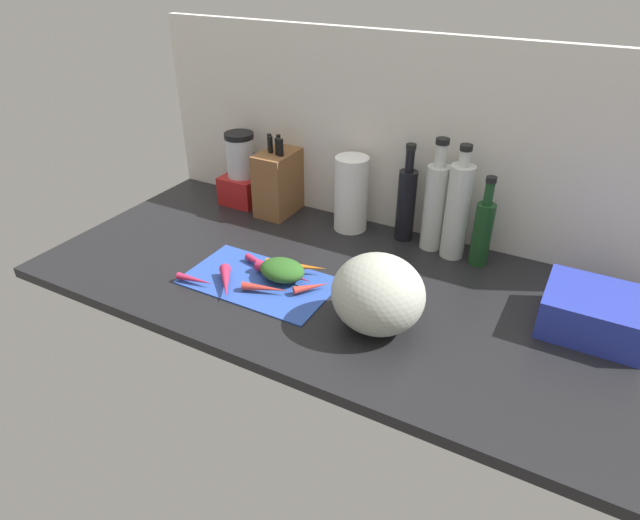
% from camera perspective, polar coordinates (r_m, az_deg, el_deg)
% --- Properties ---
extents(ground_plane, '(1.70, 0.80, 0.03)m').
position_cam_1_polar(ground_plane, '(1.52, 1.90, -2.48)').
color(ground_plane, black).
extents(wall_back, '(1.70, 0.03, 0.60)m').
position_cam_1_polar(wall_back, '(1.71, 8.12, 12.79)').
color(wall_back, silver).
rests_on(wall_back, ground_plane).
extents(cutting_board, '(0.41, 0.24, 0.01)m').
position_cam_1_polar(cutting_board, '(1.51, -6.44, -2.17)').
color(cutting_board, '#2D51B7').
rests_on(cutting_board, ground_plane).
extents(carrot_0, '(0.11, 0.13, 0.03)m').
position_cam_1_polar(carrot_0, '(1.48, -9.91, -2.26)').
color(carrot_0, '#B2264C').
rests_on(carrot_0, cutting_board).
extents(carrot_1, '(0.08, 0.09, 0.02)m').
position_cam_1_polar(carrot_1, '(1.44, -0.89, -2.86)').
color(carrot_1, red).
rests_on(carrot_1, cutting_board).
extents(carrot_2, '(0.17, 0.07, 0.02)m').
position_cam_1_polar(carrot_2, '(1.54, -5.71, -0.75)').
color(carrot_2, '#B2264C').
rests_on(carrot_2, cutting_board).
extents(carrot_3, '(0.18, 0.04, 0.03)m').
position_cam_1_polar(carrot_3, '(1.50, -3.84, -1.40)').
color(carrot_3, '#B2264C').
rests_on(carrot_3, cutting_board).
extents(carrot_4, '(0.17, 0.09, 0.04)m').
position_cam_1_polar(carrot_4, '(1.52, -2.54, -0.68)').
color(carrot_4, orange).
rests_on(carrot_4, cutting_board).
extents(carrot_5, '(0.13, 0.06, 0.02)m').
position_cam_1_polar(carrot_5, '(1.45, -5.83, -2.97)').
color(carrot_5, red).
rests_on(carrot_5, cutting_board).
extents(carrot_6, '(0.11, 0.03, 0.02)m').
position_cam_1_polar(carrot_6, '(1.51, -13.00, -2.04)').
color(carrot_6, '#B2264C').
rests_on(carrot_6, cutting_board).
extents(carrot_greens_pile, '(0.13, 0.10, 0.05)m').
position_cam_1_polar(carrot_greens_pile, '(1.49, -4.00, -1.06)').
color(carrot_greens_pile, '#2D6023').
rests_on(carrot_greens_pile, cutting_board).
extents(winter_squash, '(0.23, 0.21, 0.19)m').
position_cam_1_polar(winter_squash, '(1.29, 6.12, -3.59)').
color(winter_squash, '#B2B7A8').
rests_on(winter_squash, ground_plane).
extents(knife_block, '(0.11, 0.17, 0.27)m').
position_cam_1_polar(knife_block, '(1.85, -4.41, 8.20)').
color(knife_block, brown).
rests_on(knife_block, ground_plane).
extents(blender_appliance, '(0.13, 0.13, 0.25)m').
position_cam_1_polar(blender_appliance, '(1.94, -8.25, 9.03)').
color(blender_appliance, red).
rests_on(blender_appliance, ground_plane).
extents(paper_towel_roll, '(0.11, 0.11, 0.24)m').
position_cam_1_polar(paper_towel_roll, '(1.73, 3.30, 6.97)').
color(paper_towel_roll, white).
rests_on(paper_towel_roll, ground_plane).
extents(bottle_0, '(0.06, 0.06, 0.31)m').
position_cam_1_polar(bottle_0, '(1.68, 9.07, 6.04)').
color(bottle_0, black).
rests_on(bottle_0, ground_plane).
extents(bottle_1, '(0.07, 0.07, 0.34)m').
position_cam_1_polar(bottle_1, '(1.64, 12.04, 5.79)').
color(bottle_1, silver).
rests_on(bottle_1, ground_plane).
extents(bottle_2, '(0.07, 0.07, 0.34)m').
position_cam_1_polar(bottle_2, '(1.61, 14.27, 5.11)').
color(bottle_2, silver).
rests_on(bottle_2, ground_plane).
extents(bottle_3, '(0.05, 0.05, 0.27)m').
position_cam_1_polar(bottle_3, '(1.60, 16.76, 2.99)').
color(bottle_3, '#19421E').
rests_on(bottle_3, ground_plane).
extents(dish_rack, '(0.23, 0.20, 0.10)m').
position_cam_1_polar(dish_rack, '(1.45, 26.88, -4.96)').
color(dish_rack, '#2838AD').
rests_on(dish_rack, ground_plane).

